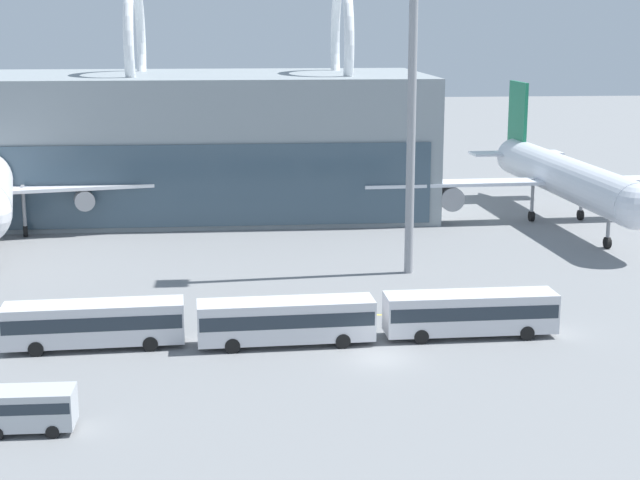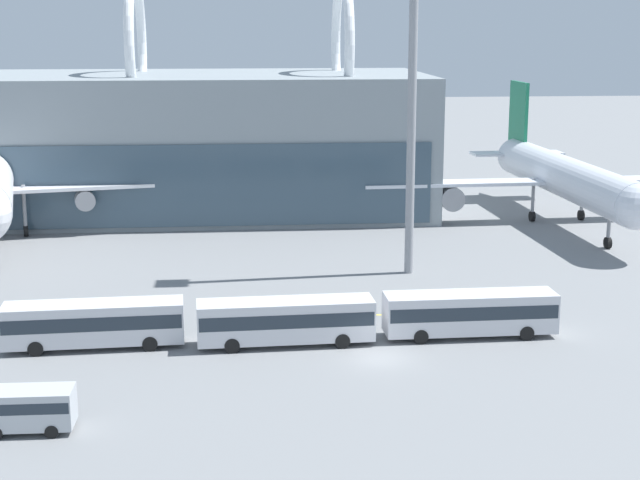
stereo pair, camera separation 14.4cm
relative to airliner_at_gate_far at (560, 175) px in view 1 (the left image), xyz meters
The scene contains 9 objects.
ground_plane 49.52m from the airliner_at_gate_far, 121.43° to the right, with size 440.00×440.00×0.00m, color slate.
airliner_at_gate_far is the anchor object (origin of this frame).
shuttle_bus_0 58.58m from the airliner_at_gate_far, 139.10° to the right, with size 11.90×3.35×3.06m.
shuttle_bus_1 50.10m from the airliner_at_gate_far, 129.11° to the right, with size 11.88×3.27×3.06m.
shuttle_bus_2 42.65m from the airliner_at_gate_far, 116.34° to the right, with size 11.83×2.98×3.06m.
service_van_foreground 69.29m from the airliner_at_gate_far, 131.52° to the right, with size 4.91×2.28×2.31m.
floodlight_mast 31.64m from the airliner_at_gate_far, 134.35° to the right, with size 2.42×2.42×32.30m.
lane_stripe_4 39.24m from the airliner_at_gate_far, 114.11° to the right, with size 8.06×0.25×0.01m, color yellow.
lane_stripe_5 40.34m from the airliner_at_gate_far, 124.96° to the right, with size 6.34×0.25×0.01m, color yellow.
Camera 1 is at (-9.08, -59.26, 21.16)m, focal length 55.00 mm.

